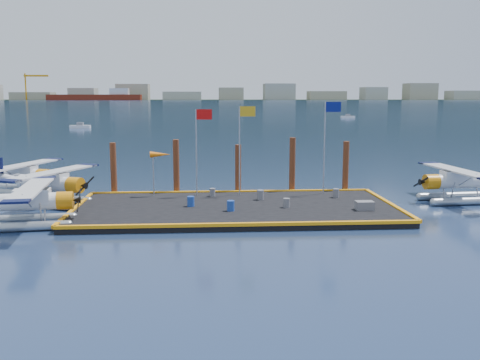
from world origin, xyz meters
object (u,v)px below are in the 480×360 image
Objects in this scene: seaplane_c at (20,177)px; drum_3 at (231,206)px; flagpole_yellow at (242,137)px; piling_1 at (176,168)px; seaplane_b at (49,185)px; drum_5 at (212,192)px; piling_0 at (114,170)px; flagpole_red at (199,138)px; piling_2 at (238,171)px; flagpole_blue at (327,134)px; piling_4 at (346,168)px; crate at (365,206)px; seaplane_a at (26,204)px; piling_3 at (292,167)px; drum_4 at (336,193)px; seaplane_d at (460,183)px; windsock at (160,156)px; drum_2 at (260,195)px; drum_1 at (286,203)px; drum_0 at (191,201)px.

drum_3 is at bearing 79.39° from seaplane_c.
flagpole_yellow is 1.48× the size of piling_1.
seaplane_b is 11.06m from drum_5.
seaplane_b is 2.10× the size of piling_0.
flagpole_red reaches higher than piling_2.
seaplane_c is at bearing 170.97° from flagpole_blue.
crate is at bearing -95.41° from piling_4.
seaplane_a is 2.02× the size of piling_1.
drum_3 is 0.16× the size of piling_0.
flagpole_red is (-1.91, 5.32, 3.68)m from drum_3.
piling_0 is (7.32, -1.98, 0.69)m from seaplane_c.
piling_3 is at bearing 54.78° from drum_3.
seaplane_c reaches higher than drum_4.
seaplane_d is at bearing -4.32° from drum_5.
windsock is at bearing 120.47° from seaplane_b.
piling_3 is at bearing 52.52° from drum_2.
piling_0 is at bearing 180.00° from piling_2.
seaplane_b reaches higher than drum_3.
piling_2 is 0.95× the size of piling_4.
drum_5 is 10.58m from crate.
crate is 12.13m from flagpole_red.
seaplane_c is at bearing 175.35° from piling_4.
flagpole_yellow is 5.87m from windsock.
seaplane_d is 14.78× the size of drum_1.
seaplane_c is 13.76× the size of drum_4.
drum_4 is at bearing -8.82° from flagpole_red.
flagpole_yellow reaches higher than seaplane_b.
windsock reaches higher than drum_2.
drum_1 is 0.88× the size of drum_2.
piling_0 is at bearing 136.45° from drum_0.
drum_4 is at bearing -12.86° from flagpole_yellow.
windsock is 13.68m from piling_4.
drum_3 is at bearing -125.22° from piling_3.
seaplane_d reaches higher than seaplane_a.
piling_1 reaches higher than windsock.
flagpole_yellow is at bearing -18.79° from piling_1.
drum_1 is at bearing -102.40° from piling_3.
seaplane_b is 2.10× the size of piling_4.
piling_4 is (17.00, 0.00, 0.00)m from piling_0.
piling_4 reaches higher than drum_3.
seaplane_a is at bearing -111.89° from piling_0.
drum_1 is 9.52m from piling_1.
flagpole_blue reaches higher than seaplane_c.
flagpole_blue is (3.54, 4.53, 3.99)m from drum_1.
flagpole_blue is 1.55× the size of piling_1.
flagpole_red is at bearing -166.75° from piling_3.
flagpole_blue is (7.08, 5.32, 3.97)m from drum_3.
flagpole_red is at bearing 154.41° from drum_2.
seaplane_c reaches higher than drum_1.
flagpole_blue is 11.81m from windsock.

